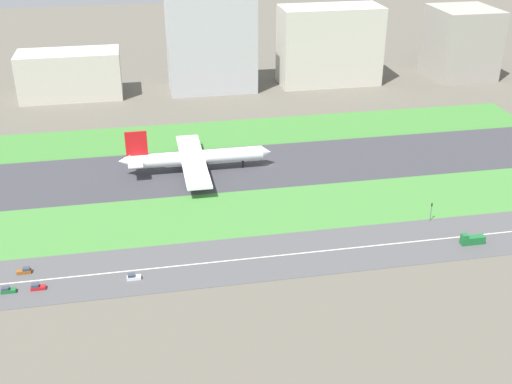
{
  "coord_description": "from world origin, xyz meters",
  "views": [
    {
      "loc": [
        -52.99,
        -249.82,
        114.67
      ],
      "look_at": [
        -12.28,
        -36.5,
        6.0
      ],
      "focal_mm": 44.86,
      "sensor_mm": 36.0,
      "label": 1
    }
  ],
  "objects_px": {
    "terminal_building": "(70,75)",
    "cargo_warehouse": "(461,42)",
    "truck_0": "(472,240)",
    "car_0": "(37,287)",
    "hangar_building": "(211,43)",
    "airliner": "(194,158)",
    "fuel_tank_west": "(211,57)",
    "car_1": "(25,271)",
    "car_3": "(133,277)",
    "car_2": "(8,290)",
    "traffic_light": "(431,211)",
    "office_tower": "(329,45)"
  },
  "relations": [
    {
      "from": "car_2",
      "to": "car_0",
      "type": "bearing_deg",
      "value": -180.0
    },
    {
      "from": "car_0",
      "to": "car_2",
      "type": "bearing_deg",
      "value": 0.0
    },
    {
      "from": "terminal_building",
      "to": "office_tower",
      "type": "bearing_deg",
      "value": 0.0
    },
    {
      "from": "airliner",
      "to": "office_tower",
      "type": "bearing_deg",
      "value": 50.7
    },
    {
      "from": "office_tower",
      "to": "cargo_warehouse",
      "type": "height_order",
      "value": "office_tower"
    },
    {
      "from": "cargo_warehouse",
      "to": "terminal_building",
      "type": "bearing_deg",
      "value": 180.0
    },
    {
      "from": "car_1",
      "to": "traffic_light",
      "type": "height_order",
      "value": "traffic_light"
    },
    {
      "from": "airliner",
      "to": "car_1",
      "type": "bearing_deg",
      "value": -131.96
    },
    {
      "from": "airliner",
      "to": "terminal_building",
      "type": "bearing_deg",
      "value": 116.82
    },
    {
      "from": "car_0",
      "to": "traffic_light",
      "type": "height_order",
      "value": "traffic_light"
    },
    {
      "from": "traffic_light",
      "to": "cargo_warehouse",
      "type": "height_order",
      "value": "cargo_warehouse"
    },
    {
      "from": "car_0",
      "to": "traffic_light",
      "type": "relative_size",
      "value": 0.61
    },
    {
      "from": "terminal_building",
      "to": "truck_0",
      "type": "bearing_deg",
      "value": -52.85
    },
    {
      "from": "traffic_light",
      "to": "hangar_building",
      "type": "height_order",
      "value": "hangar_building"
    },
    {
      "from": "car_0",
      "to": "office_tower",
      "type": "height_order",
      "value": "office_tower"
    },
    {
      "from": "car_1",
      "to": "car_2",
      "type": "xyz_separation_m",
      "value": [
        -3.73,
        -10.0,
        0.0
      ]
    },
    {
      "from": "car_1",
      "to": "car_0",
      "type": "bearing_deg",
      "value": -63.42
    },
    {
      "from": "car_3",
      "to": "hangar_building",
      "type": "bearing_deg",
      "value": -104.52
    },
    {
      "from": "car_1",
      "to": "car_2",
      "type": "bearing_deg",
      "value": -110.43
    },
    {
      "from": "truck_0",
      "to": "car_0",
      "type": "bearing_deg",
      "value": 0.0
    },
    {
      "from": "car_3",
      "to": "car_0",
      "type": "xyz_separation_m",
      "value": [
        -29.0,
        0.0,
        0.0
      ]
    },
    {
      "from": "car_1",
      "to": "office_tower",
      "type": "relative_size",
      "value": 0.07
    },
    {
      "from": "car_3",
      "to": "truck_0",
      "type": "xyz_separation_m",
      "value": [
        114.99,
        -0.0,
        0.75
      ]
    },
    {
      "from": "car_0",
      "to": "fuel_tank_west",
      "type": "bearing_deg",
      "value": -109.42
    },
    {
      "from": "office_tower",
      "to": "car_1",
      "type": "bearing_deg",
      "value": -130.32
    },
    {
      "from": "terminal_building",
      "to": "hangar_building",
      "type": "bearing_deg",
      "value": 0.0
    },
    {
      "from": "airliner",
      "to": "fuel_tank_west",
      "type": "xyz_separation_m",
      "value": [
        27.44,
        159.0,
        1.2
      ]
    },
    {
      "from": "office_tower",
      "to": "traffic_light",
      "type": "bearing_deg",
      "value": -94.12
    },
    {
      "from": "car_2",
      "to": "truck_0",
      "type": "bearing_deg",
      "value": -180.0
    },
    {
      "from": "car_0",
      "to": "car_1",
      "type": "bearing_deg",
      "value": -63.42
    },
    {
      "from": "traffic_light",
      "to": "terminal_building",
      "type": "xyz_separation_m",
      "value": [
        -138.4,
        174.01,
        8.78
      ]
    },
    {
      "from": "airliner",
      "to": "car_1",
      "type": "relative_size",
      "value": 14.77
    },
    {
      "from": "traffic_light",
      "to": "hangar_building",
      "type": "xyz_separation_m",
      "value": [
        -58.18,
        174.01,
        23.2
      ]
    },
    {
      "from": "car_1",
      "to": "terminal_building",
      "type": "bearing_deg",
      "value": 88.89
    },
    {
      "from": "airliner",
      "to": "traffic_light",
      "type": "height_order",
      "value": "airliner"
    },
    {
      "from": "cargo_warehouse",
      "to": "fuel_tank_west",
      "type": "relative_size",
      "value": 1.74
    },
    {
      "from": "car_2",
      "to": "hangar_building",
      "type": "height_order",
      "value": "hangar_building"
    },
    {
      "from": "airliner",
      "to": "traffic_light",
      "type": "relative_size",
      "value": 9.03
    },
    {
      "from": "car_0",
      "to": "hangar_building",
      "type": "relative_size",
      "value": 0.08
    },
    {
      "from": "terminal_building",
      "to": "cargo_warehouse",
      "type": "bearing_deg",
      "value": 0.0
    },
    {
      "from": "car_2",
      "to": "cargo_warehouse",
      "type": "xyz_separation_m",
      "value": [
        242.89,
        192.0,
        19.89
      ]
    },
    {
      "from": "terminal_building",
      "to": "cargo_warehouse",
      "type": "xyz_separation_m",
      "value": [
        235.65,
        0.0,
        7.74
      ]
    },
    {
      "from": "terminal_building",
      "to": "fuel_tank_west",
      "type": "relative_size",
      "value": 2.34
    },
    {
      "from": "traffic_light",
      "to": "hangar_building",
      "type": "distance_m",
      "value": 184.94
    },
    {
      "from": "car_2",
      "to": "traffic_light",
      "type": "height_order",
      "value": "traffic_light"
    },
    {
      "from": "car_3",
      "to": "office_tower",
      "type": "height_order",
      "value": "office_tower"
    },
    {
      "from": "airliner",
      "to": "car_2",
      "type": "height_order",
      "value": "airliner"
    },
    {
      "from": "car_3",
      "to": "traffic_light",
      "type": "distance_m",
      "value": 109.46
    },
    {
      "from": "airliner",
      "to": "car_0",
      "type": "distance_m",
      "value": 96.25
    },
    {
      "from": "car_1",
      "to": "fuel_tank_west",
      "type": "height_order",
      "value": "fuel_tank_west"
    }
  ]
}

